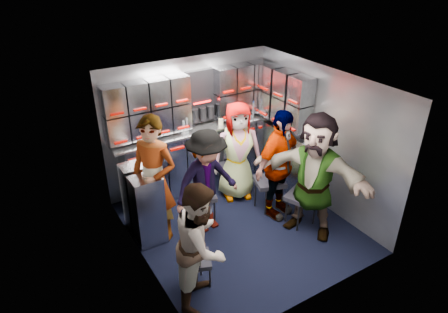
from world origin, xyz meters
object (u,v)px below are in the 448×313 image
jump_seat_center (231,168)px  attendant_arc_b (207,182)px  jump_seat_near_left (195,261)px  attendant_arc_c (237,151)px  jump_seat_near_right (302,198)px  attendant_arc_d (279,165)px  attendant_arc_e (314,176)px  jump_seat_mid_right (269,183)px  jump_seat_mid_left (201,197)px  attendant_arc_a (202,245)px  attendant_standing (154,180)px

jump_seat_center → attendant_arc_b: bearing=-140.2°
jump_seat_near_left → attendant_arc_c: bearing=43.3°
jump_seat_near_right → attendant_arc_b: bearing=153.6°
attendant_arc_d → attendant_arc_e: size_ratio=0.94×
jump_seat_center → jump_seat_mid_right: size_ratio=0.87×
attendant_arc_b → jump_seat_mid_right: bearing=-8.8°
jump_seat_mid_left → attendant_arc_a: (-0.65, -1.24, 0.33)m
attendant_arc_e → jump_seat_mid_right: bearing=166.0°
jump_seat_mid_left → attendant_arc_d: bearing=-21.8°
attendant_arc_c → attendant_arc_d: bearing=-54.5°
jump_seat_mid_right → attendant_arc_d: (0.00, -0.18, 0.38)m
jump_seat_center → attendant_arc_a: attendant_arc_a is taller
jump_seat_mid_left → attendant_arc_e: attendant_arc_e is taller
jump_seat_mid_left → attendant_arc_b: size_ratio=0.32×
jump_seat_near_right → jump_seat_mid_left: bearing=147.0°
attendant_arc_d → attendant_arc_e: bearing=-90.1°
jump_seat_center → attendant_arc_b: attendant_arc_b is taller
attendant_arc_a → attendant_arc_c: size_ratio=0.96×
jump_seat_mid_right → attendant_arc_e: size_ratio=0.29×
jump_seat_mid_left → jump_seat_center: 0.95m
jump_seat_mid_right → attendant_arc_b: size_ratio=0.34×
jump_seat_near_left → attendant_standing: attendant_standing is taller
jump_seat_mid_right → jump_seat_mid_left: bearing=167.3°
attendant_standing → jump_seat_mid_right: bearing=43.5°
attendant_arc_a → attendant_arc_b: 1.25m
attendant_arc_c → jump_seat_center: bearing=108.6°
attendant_arc_a → attendant_arc_b: (0.65, 1.06, 0.01)m
jump_seat_center → jump_seat_mid_left: bearing=-148.6°
jump_seat_near_left → attendant_arc_d: attendant_arc_d is taller
attendant_standing → attendant_arc_a: attendant_standing is taller
jump_seat_mid_left → attendant_arc_c: attendant_arc_c is taller
attendant_standing → attendant_arc_b: size_ratio=1.17×
jump_seat_near_left → attendant_arc_e: size_ratio=0.26×
jump_seat_mid_left → jump_seat_mid_right: 1.05m
jump_seat_near_right → attendant_arc_e: bearing=-90.0°
jump_seat_center → jump_seat_mid_right: bearing=-73.1°
jump_seat_near_right → attendant_arc_e: size_ratio=0.30×
jump_seat_center → attendant_arc_d: bearing=-76.3°
jump_seat_mid_left → jump_seat_mid_right: bearing=-12.7°
jump_seat_mid_left → jump_seat_near_left: bearing=-121.6°
attendant_arc_d → attendant_arc_b: bearing=150.9°
jump_seat_center → attendant_arc_c: 0.42m
attendant_arc_b → attendant_arc_c: (0.81, 0.49, 0.03)m
attendant_arc_d → jump_seat_mid_right: bearing=73.6°
jump_seat_center → attendant_arc_b: 1.11m
jump_seat_mid_right → attendant_arc_d: 0.42m
jump_seat_near_right → attendant_arc_c: (-0.38, 1.08, 0.36)m
attendant_arc_d → attendant_standing: bearing=149.0°
jump_seat_mid_right → jump_seat_near_right: (0.16, -0.54, -0.01)m
attendant_arc_e → attendant_arc_b: bearing=-149.3°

